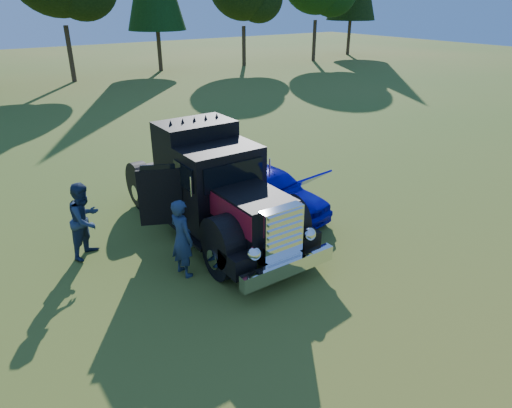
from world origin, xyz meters
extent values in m
plane|color=#33601C|center=(0.00, 0.00, 0.00)|extent=(120.00, 120.00, 0.00)
cylinder|color=#2D2116|center=(4.00, 30.00, 2.07)|extent=(0.36, 0.36, 4.14)
cylinder|color=#2D2116|center=(12.00, 31.50, 2.25)|extent=(0.36, 0.36, 4.50)
cylinder|color=#2D2116|center=(20.00, 30.00, 1.80)|extent=(0.36, 0.36, 3.60)
cylinder|color=#2D2116|center=(28.00, 29.00, 1.98)|extent=(0.36, 0.36, 3.96)
cylinder|color=#2D2116|center=(35.00, 31.00, 2.43)|extent=(0.36, 0.36, 4.86)
cylinder|color=black|center=(-0.68, -0.26, 0.55)|extent=(0.32, 1.10, 1.10)
cylinder|color=black|center=(1.42, -0.26, 0.55)|extent=(0.32, 1.10, 1.10)
cylinder|color=black|center=(-0.68, 4.54, 0.55)|extent=(0.32, 1.10, 1.10)
cylinder|color=black|center=(1.42, 4.54, 0.55)|extent=(0.32, 1.10, 1.10)
cylinder|color=black|center=(-0.35, 4.54, 0.55)|extent=(0.32, 1.10, 1.10)
cylinder|color=black|center=(1.09, 4.54, 0.55)|extent=(0.32, 1.10, 1.10)
cube|color=black|center=(0.37, 2.34, 0.62)|extent=(1.60, 6.40, 0.28)
cube|color=white|center=(0.37, -1.51, 0.55)|extent=(2.50, 0.22, 0.36)
cube|color=white|center=(0.37, -1.21, 1.25)|extent=(1.05, 0.30, 1.30)
cube|color=black|center=(0.37, -0.16, 1.30)|extent=(1.35, 1.80, 1.10)
cube|color=maroon|center=(-0.32, -0.16, 1.50)|extent=(0.02, 1.80, 0.60)
cube|color=maroon|center=(1.06, -0.16, 1.50)|extent=(0.02, 1.80, 0.60)
cylinder|color=black|center=(-0.58, -0.26, 0.95)|extent=(0.55, 1.24, 1.24)
cylinder|color=black|center=(1.32, -0.26, 0.95)|extent=(0.55, 1.24, 1.24)
sphere|color=white|center=(-0.41, -1.28, 1.05)|extent=(0.32, 0.32, 0.32)
sphere|color=white|center=(1.15, -1.28, 1.05)|extent=(0.32, 0.32, 0.32)
cube|color=black|center=(0.37, 1.39, 1.55)|extent=(2.05, 1.30, 2.10)
cube|color=black|center=(0.37, 0.72, 2.05)|extent=(1.70, 0.05, 0.65)
cube|color=black|center=(0.37, 2.69, 1.75)|extent=(2.05, 1.30, 2.50)
cube|color=black|center=(0.37, 4.34, 0.95)|extent=(2.00, 2.00, 0.35)
cube|color=black|center=(-1.16, 1.81, 1.45)|extent=(1.03, 0.51, 1.50)
cube|color=maroon|center=(-1.18, 1.85, 1.30)|extent=(0.78, 0.37, 0.75)
imported|color=#072FAB|center=(2.46, 2.04, 0.70)|extent=(2.07, 4.28, 1.41)
cube|color=#072FAB|center=(2.29, 0.35, 1.55)|extent=(1.39, 1.06, 0.67)
imported|color=#20354C|center=(-1.30, 0.38, 0.97)|extent=(0.56, 0.77, 1.93)
imported|color=#1C2642|center=(-2.87, 2.58, 0.99)|extent=(1.22, 1.18, 1.98)
camera|label=1|loc=(-5.20, -8.25, 6.07)|focal=32.00mm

